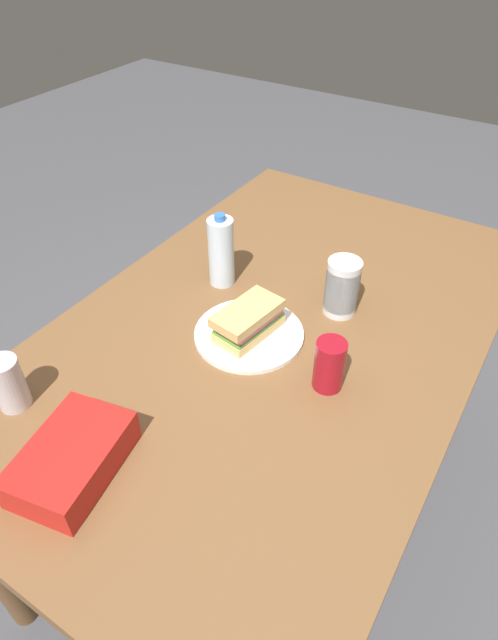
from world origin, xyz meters
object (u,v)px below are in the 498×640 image
object	(u,v)px
paper_plate	(249,334)
water_bottle_tall	(221,252)
plastic_cup_stack	(342,287)
sandwich	(249,320)
soda_can_red	(329,365)
soda_can_silver	(8,383)
chip_bag	(72,458)
dining_table	(272,353)

from	to	relation	value
paper_plate	water_bottle_tall	distance (m)	0.25
plastic_cup_stack	sandwich	bearing A→B (deg)	-34.02
soda_can_red	soda_can_silver	world-z (taller)	same
soda_can_red	plastic_cup_stack	bearing A→B (deg)	-160.68
sandwich	soda_can_red	size ratio (longest dim) A/B	1.59
water_bottle_tall	chip_bag	bearing A→B (deg)	9.51
plastic_cup_stack	soda_can_red	bearing A→B (deg)	19.32
sandwich	soda_can_red	world-z (taller)	soda_can_red
paper_plate	plastic_cup_stack	bearing A→B (deg)	145.22
chip_bag	paper_plate	bearing A→B (deg)	-19.65
sandwich	soda_can_silver	size ratio (longest dim) A/B	1.59
paper_plate	soda_can_silver	distance (m)	0.54
sandwich	soda_can_silver	distance (m)	0.53
paper_plate	soda_can_red	world-z (taller)	soda_can_red
chip_bag	plastic_cup_stack	distance (m)	0.73
dining_table	chip_bag	world-z (taller)	chip_bag
paper_plate	sandwich	world-z (taller)	sandwich
sandwich	water_bottle_tall	xyz separation A→B (m)	(-0.15, -0.18, 0.04)
dining_table	soda_can_silver	size ratio (longest dim) A/B	12.59
paper_plate	soda_can_silver	world-z (taller)	soda_can_silver
chip_bag	water_bottle_tall	size ratio (longest dim) A/B	1.12
chip_bag	soda_can_red	bearing A→B (deg)	-45.23
sandwich	water_bottle_tall	size ratio (longest dim) A/B	0.95
dining_table	sandwich	bearing A→B (deg)	-20.86
dining_table	paper_plate	distance (m)	0.13
soda_can_silver	chip_bag	bearing A→B (deg)	77.78
soda_can_silver	water_bottle_tall	bearing A→B (deg)	168.57
chip_bag	soda_can_silver	bearing A→B (deg)	66.59
dining_table	soda_can_red	distance (m)	0.28
soda_can_red	water_bottle_tall	distance (m)	0.45
chip_bag	soda_can_silver	distance (m)	0.23
sandwich	plastic_cup_stack	distance (m)	0.25
chip_bag	water_bottle_tall	xyz separation A→B (m)	(-0.64, -0.11, 0.06)
sandwich	chip_bag	bearing A→B (deg)	-8.68
soda_can_red	chip_bag	size ratio (longest dim) A/B	0.53
paper_plate	soda_can_red	distance (m)	0.24
paper_plate	sandwich	size ratio (longest dim) A/B	1.36
plastic_cup_stack	soda_can_silver	distance (m)	0.78
paper_plate	plastic_cup_stack	world-z (taller)	plastic_cup_stack
chip_bag	plastic_cup_stack	world-z (taller)	plastic_cup_stack
paper_plate	soda_can_red	xyz separation A→B (m)	(0.04, 0.23, 0.05)
dining_table	water_bottle_tall	xyz separation A→B (m)	(-0.08, -0.21, 0.19)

